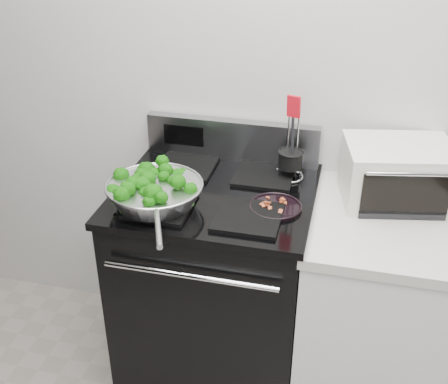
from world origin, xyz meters
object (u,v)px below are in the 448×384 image
(gas_range, at_px, (216,282))
(utensil_holder, at_px, (290,164))
(bacon_plate, at_px, (275,204))
(skillet, at_px, (155,192))
(toaster_oven, at_px, (397,173))

(gas_range, relative_size, utensil_holder, 3.12)
(bacon_plate, distance_m, utensil_holder, 0.26)
(skillet, relative_size, utensil_holder, 1.55)
(gas_range, bearing_deg, bacon_plate, -16.88)
(gas_range, relative_size, toaster_oven, 2.49)
(skillet, height_order, toaster_oven, toaster_oven)
(skillet, xyz_separation_m, toaster_oven, (0.88, 0.32, 0.03))
(skillet, height_order, bacon_plate, skillet)
(skillet, bearing_deg, toaster_oven, -2.55)
(skillet, bearing_deg, utensil_holder, 14.26)
(skillet, relative_size, bacon_plate, 2.80)
(bacon_plate, bearing_deg, skillet, -169.13)
(toaster_oven, bearing_deg, bacon_plate, -163.23)
(toaster_oven, bearing_deg, gas_range, -178.60)
(utensil_holder, relative_size, toaster_oven, 0.80)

